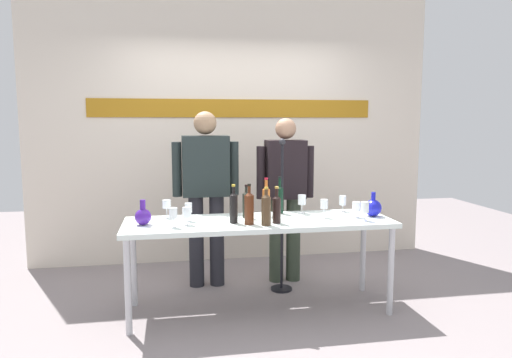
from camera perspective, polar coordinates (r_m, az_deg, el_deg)
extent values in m
plane|color=gray|center=(4.12, 0.38, -15.58)|extent=(10.00, 10.00, 0.00)
cube|color=beige|center=(5.35, -2.70, 6.14)|extent=(4.52, 0.10, 3.00)
cube|color=#AC7217|center=(5.29, -2.63, 8.57)|extent=(3.16, 0.01, 0.20)
cube|color=white|center=(3.89, 0.39, -5.30)|extent=(2.20, 0.67, 0.04)
cylinder|color=silver|center=(3.68, -15.31, -12.56)|extent=(0.05, 0.05, 0.73)
cylinder|color=silver|center=(4.06, 16.05, -10.73)|extent=(0.05, 0.05, 0.73)
cylinder|color=silver|center=(4.22, -14.63, -9.99)|extent=(0.05, 0.05, 0.73)
cylinder|color=silver|center=(4.55, 12.87, -8.68)|extent=(0.05, 0.05, 0.73)
sphere|color=#451C8F|center=(3.80, -13.56, -4.50)|extent=(0.13, 0.13, 0.13)
cylinder|color=#451C8F|center=(3.78, -13.60, -3.08)|extent=(0.04, 0.04, 0.08)
sphere|color=#191DBB|center=(4.15, 14.03, -3.42)|extent=(0.15, 0.15, 0.15)
cylinder|color=#191DBB|center=(4.14, 14.07, -2.06)|extent=(0.04, 0.04, 0.07)
cylinder|color=#222229|center=(4.57, -7.25, -7.50)|extent=(0.14, 0.14, 0.88)
cylinder|color=#222229|center=(4.59, -4.78, -7.43)|extent=(0.14, 0.14, 0.88)
cube|color=#1F2828|center=(4.45, -6.13, 1.59)|extent=(0.44, 0.22, 0.57)
cylinder|color=#1F2828|center=(4.44, -9.59, 1.16)|extent=(0.09, 0.09, 0.51)
cylinder|color=#1F2828|center=(4.48, -2.70, 1.30)|extent=(0.09, 0.09, 0.51)
sphere|color=#957355|center=(4.43, -6.20, 6.78)|extent=(0.22, 0.22, 0.22)
cylinder|color=#323D2E|center=(4.68, 2.49, -7.39)|extent=(0.14, 0.14, 0.84)
cylinder|color=#323D2E|center=(4.72, 4.54, -7.28)|extent=(0.14, 0.14, 0.84)
cube|color=black|center=(4.58, 3.59, 1.19)|extent=(0.38, 0.22, 0.57)
cylinder|color=black|center=(4.53, 0.63, 0.78)|extent=(0.09, 0.09, 0.51)
cylinder|color=black|center=(4.64, 6.47, 0.89)|extent=(0.09, 0.09, 0.51)
sphere|color=#A2775B|center=(4.55, 3.63, 6.12)|extent=(0.20, 0.20, 0.20)
cylinder|color=#45311E|center=(3.68, 1.24, -3.95)|extent=(0.08, 0.08, 0.22)
cone|color=#45311E|center=(3.66, 1.24, -2.03)|extent=(0.08, 0.08, 0.03)
cylinder|color=#45311E|center=(3.65, 1.25, -1.73)|extent=(0.03, 0.03, 0.06)
cylinder|color=gold|center=(3.65, 1.25, -1.10)|extent=(0.03, 0.03, 0.02)
cylinder|color=black|center=(3.77, -2.73, -3.68)|extent=(0.07, 0.07, 0.23)
cone|color=black|center=(3.74, -2.75, -1.81)|extent=(0.07, 0.07, 0.03)
cylinder|color=black|center=(3.74, -2.75, -1.45)|extent=(0.03, 0.03, 0.07)
cylinder|color=gold|center=(3.73, -2.75, -0.79)|extent=(0.03, 0.03, 0.02)
cylinder|color=black|center=(4.16, 2.89, -2.66)|extent=(0.06, 0.06, 0.22)
cone|color=black|center=(4.14, 2.90, -0.98)|extent=(0.06, 0.06, 0.03)
cylinder|color=black|center=(4.14, 2.91, -0.53)|extent=(0.02, 0.02, 0.09)
cylinder|color=black|center=(4.13, 2.91, 0.19)|extent=(0.03, 0.03, 0.02)
cylinder|color=black|center=(3.76, 2.53, -3.87)|extent=(0.07, 0.07, 0.20)
cone|color=black|center=(3.74, 2.53, -2.18)|extent=(0.07, 0.07, 0.03)
cylinder|color=black|center=(3.74, 2.54, -1.75)|extent=(0.03, 0.03, 0.08)
cylinder|color=gold|center=(3.73, 2.54, -1.03)|extent=(0.03, 0.03, 0.02)
cylinder|color=black|center=(3.97, -1.20, -3.27)|extent=(0.06, 0.06, 0.20)
cone|color=black|center=(3.95, -1.20, -1.66)|extent=(0.06, 0.06, 0.03)
cylinder|color=black|center=(3.95, -1.20, -1.37)|extent=(0.02, 0.02, 0.06)
cylinder|color=black|center=(3.94, -1.20, -0.80)|extent=(0.03, 0.03, 0.02)
cylinder|color=#D16626|center=(4.03, 1.24, -2.91)|extent=(0.06, 0.06, 0.23)
cone|color=#D16626|center=(4.01, 1.24, -1.12)|extent=(0.06, 0.06, 0.03)
cylinder|color=#D16626|center=(4.01, 1.25, -0.69)|extent=(0.03, 0.03, 0.08)
cylinder|color=#AD1427|center=(4.00, 1.25, 0.02)|extent=(0.03, 0.03, 0.02)
cylinder|color=#522411|center=(3.71, -0.83, -3.77)|extent=(0.08, 0.08, 0.23)
cone|color=#522411|center=(3.69, -0.83, -1.81)|extent=(0.08, 0.08, 0.03)
cylinder|color=#522411|center=(3.69, -0.84, -1.43)|extent=(0.02, 0.02, 0.08)
cylinder|color=black|center=(3.68, -0.84, -0.72)|extent=(0.03, 0.03, 0.02)
cylinder|color=white|center=(3.68, -9.99, -5.80)|extent=(0.06, 0.06, 0.00)
cylinder|color=white|center=(3.67, -10.01, -5.22)|extent=(0.01, 0.01, 0.07)
cylinder|color=white|center=(3.66, -10.03, -4.06)|extent=(0.06, 0.06, 0.08)
cylinder|color=white|center=(4.05, -10.77, -4.62)|extent=(0.06, 0.06, 0.00)
cylinder|color=white|center=(4.05, -10.78, -4.05)|extent=(0.01, 0.01, 0.08)
cylinder|color=white|center=(4.03, -10.81, -3.01)|extent=(0.07, 0.07, 0.07)
cylinder|color=white|center=(3.75, -8.37, -5.53)|extent=(0.06, 0.06, 0.00)
cylinder|color=white|center=(3.74, -8.38, -5.06)|extent=(0.01, 0.01, 0.06)
cylinder|color=white|center=(3.73, -8.40, -4.02)|extent=(0.07, 0.07, 0.08)
cylinder|color=white|center=(3.89, -8.18, -5.06)|extent=(0.06, 0.06, 0.00)
cylinder|color=white|center=(3.88, -8.19, -4.53)|extent=(0.01, 0.01, 0.07)
cylinder|color=white|center=(3.87, -8.21, -3.46)|extent=(0.06, 0.06, 0.08)
cylinder|color=white|center=(3.97, 13.04, -4.94)|extent=(0.06, 0.06, 0.00)
cylinder|color=white|center=(3.96, 13.06, -4.45)|extent=(0.01, 0.01, 0.07)
cylinder|color=white|center=(3.94, 13.09, -3.35)|extent=(0.06, 0.06, 0.09)
cylinder|color=white|center=(4.03, 8.23, -4.64)|extent=(0.06, 0.06, 0.00)
cylinder|color=white|center=(4.02, 8.24, -4.09)|extent=(0.01, 0.01, 0.08)
cylinder|color=white|center=(4.01, 8.26, -3.01)|extent=(0.06, 0.06, 0.08)
cylinder|color=white|center=(4.08, 12.06, -4.58)|extent=(0.06, 0.06, 0.00)
cylinder|color=white|center=(4.07, 12.08, -4.18)|extent=(0.01, 0.01, 0.06)
cylinder|color=white|center=(4.06, 12.10, -3.26)|extent=(0.07, 0.07, 0.08)
cylinder|color=white|center=(4.21, 5.58, -4.09)|extent=(0.06, 0.06, 0.00)
cylinder|color=white|center=(4.20, 5.58, -3.58)|extent=(0.01, 0.01, 0.07)
cylinder|color=white|center=(4.19, 5.59, -2.51)|extent=(0.07, 0.07, 0.09)
cylinder|color=white|center=(4.32, 10.45, -3.88)|extent=(0.06, 0.06, 0.00)
cylinder|color=white|center=(4.32, 10.46, -3.49)|extent=(0.01, 0.01, 0.06)
cylinder|color=white|center=(4.31, 10.48, -2.56)|extent=(0.06, 0.06, 0.09)
cylinder|color=black|center=(4.56, 3.10, -13.16)|extent=(0.20, 0.20, 0.02)
cylinder|color=black|center=(4.37, 3.16, -4.85)|extent=(0.02, 0.02, 1.37)
sphere|color=#232328|center=(4.28, 3.22, 4.53)|extent=(0.06, 0.06, 0.06)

